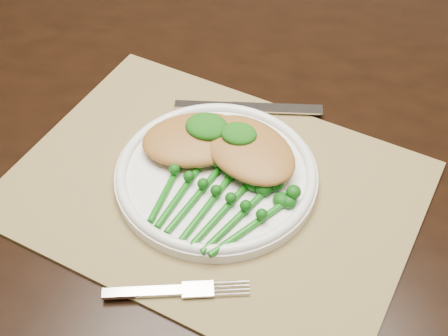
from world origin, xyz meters
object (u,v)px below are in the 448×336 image
(dining_table, at_px, (222,265))
(chicken_fillet_left, at_px, (197,139))
(dinner_plate, at_px, (216,174))
(broccolini_bundle, at_px, (208,205))
(placemat, at_px, (213,189))

(dining_table, xyz_separation_m, chicken_fillet_left, (-0.01, -0.08, 0.41))
(dinner_plate, xyz_separation_m, broccolini_bundle, (0.01, -0.06, 0.01))
(chicken_fillet_left, distance_m, broccolini_bundle, 0.10)
(dining_table, bearing_deg, chicken_fillet_left, -103.35)
(dining_table, xyz_separation_m, broccolini_bundle, (0.04, -0.18, 0.40))
(placemat, xyz_separation_m, dinner_plate, (-0.00, 0.01, 0.01))
(dinner_plate, distance_m, broccolini_bundle, 0.06)
(dinner_plate, height_order, chicken_fillet_left, chicken_fillet_left)
(chicken_fillet_left, xyz_separation_m, broccolini_bundle, (0.04, -0.09, -0.01))
(placemat, xyz_separation_m, broccolini_bundle, (0.01, -0.04, 0.02))
(dinner_plate, xyz_separation_m, chicken_fillet_left, (-0.04, 0.04, 0.02))
(placemat, bearing_deg, chicken_fillet_left, 138.83)
(dining_table, height_order, chicken_fillet_left, chicken_fillet_left)
(chicken_fillet_left, relative_size, broccolini_bundle, 0.74)
(placemat, relative_size, broccolini_bundle, 2.59)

